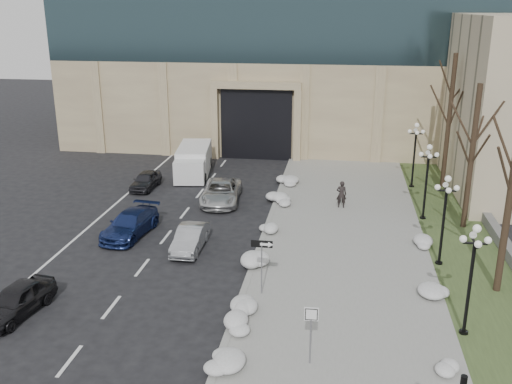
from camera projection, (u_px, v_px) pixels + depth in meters
sidewalk at (343, 247)px, 30.98m from camera, size 9.00×40.00×0.12m
curb at (261, 242)px, 31.62m from camera, size 0.30×40.00×0.14m
grass_strip at (468, 254)px, 30.06m from camera, size 4.00×40.00×0.10m
stone_wall at (499, 237)px, 31.56m from camera, size 0.50×30.00×0.70m
car_a at (16, 300)px, 24.14m from camera, size 2.19×4.14×1.34m
car_b at (190, 239)px, 30.59m from camera, size 1.39×3.87×1.27m
car_c at (130, 224)px, 32.49m from camera, size 2.49×4.95×1.38m
car_d at (221, 192)px, 37.93m from camera, size 2.84×5.37×1.44m
car_e at (146, 180)px, 40.81m from camera, size 1.55×3.64×1.23m
pedestrian at (341, 194)px, 36.57m from camera, size 0.66×0.44×1.77m
box_truck at (193, 161)px, 44.17m from camera, size 3.18×6.88×2.10m
one_way_sign at (265, 251)px, 25.17m from camera, size 1.01×0.27×2.71m
keep_sign at (311, 324)px, 20.32m from camera, size 0.52×0.08×2.41m
snow_clump_b at (223, 364)px, 20.50m from camera, size 1.10×1.60×0.36m
snow_clump_c at (242, 306)px, 24.45m from camera, size 1.10×1.60×0.36m
snow_clump_d at (257, 260)px, 28.80m from camera, size 1.10×1.60×0.36m
snow_clump_e at (270, 228)px, 33.00m from camera, size 1.10×1.60×0.36m
snow_clump_f at (282, 202)px, 37.37m from camera, size 1.10×1.60×0.36m
snow_clump_g at (286, 182)px, 41.55m from camera, size 1.10×1.60×0.36m
snow_clump_h at (452, 374)px, 19.93m from camera, size 1.10×1.60×0.36m
snow_clump_i at (436, 293)px, 25.52m from camera, size 1.10×1.60×0.36m
snow_clump_j at (416, 242)px, 30.97m from camera, size 1.10×1.60×0.36m
snow_clump_k at (240, 324)px, 23.06m from camera, size 1.10×1.60×0.36m
snow_clump_l at (278, 199)px, 37.95m from camera, size 1.10×1.60×0.36m
lamppost_a at (472, 265)px, 21.84m from camera, size 1.18×1.18×4.76m
lamppost_b at (445, 209)px, 27.95m from camera, size 1.18×1.18×4.76m
lamppost_c at (427, 172)px, 34.05m from camera, size 1.18×1.18×4.76m
lamppost_d at (415, 146)px, 40.15m from camera, size 1.18×1.18×4.76m
tree_mid at (474, 137)px, 32.04m from camera, size 3.20×3.20×8.50m
tree_far at (451, 103)px, 39.35m from camera, size 3.20×3.20×9.50m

